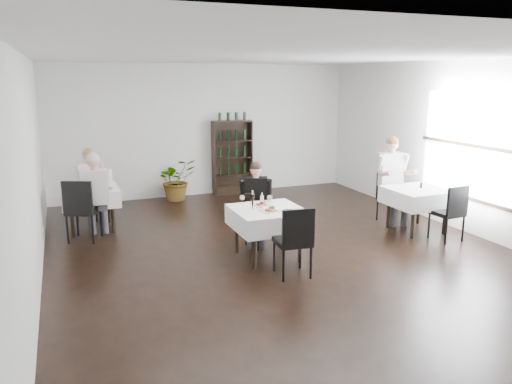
% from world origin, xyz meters
% --- Properties ---
extents(room_shell, '(9.00, 9.00, 9.00)m').
position_xyz_m(room_shell, '(0.00, 0.00, 1.50)').
color(room_shell, black).
rests_on(room_shell, ground).
extents(window_right, '(0.06, 2.30, 1.85)m').
position_xyz_m(window_right, '(3.48, 0.00, 1.50)').
color(window_right, white).
rests_on(window_right, room_shell).
extents(wine_shelf, '(0.90, 0.28, 1.75)m').
position_xyz_m(wine_shelf, '(0.60, 4.31, 0.85)').
color(wine_shelf, black).
rests_on(wine_shelf, ground).
extents(main_table, '(1.03, 1.03, 0.77)m').
position_xyz_m(main_table, '(-0.30, 0.00, 0.62)').
color(main_table, black).
rests_on(main_table, ground).
extents(left_table, '(0.98, 0.98, 0.77)m').
position_xyz_m(left_table, '(-2.70, 2.50, 0.62)').
color(left_table, black).
rests_on(left_table, ground).
extents(right_table, '(0.98, 0.98, 0.77)m').
position_xyz_m(right_table, '(2.70, 0.30, 0.62)').
color(right_table, black).
rests_on(right_table, ground).
extents(potted_tree, '(0.98, 0.90, 0.93)m').
position_xyz_m(potted_tree, '(-0.78, 4.11, 0.47)').
color(potted_tree, '#23561D').
rests_on(potted_tree, ground).
extents(main_chair_far, '(0.48, 0.48, 0.86)m').
position_xyz_m(main_chair_far, '(-0.21, 0.62, 0.49)').
color(main_chair_far, black).
rests_on(main_chair_far, ground).
extents(main_chair_near, '(0.49, 0.50, 1.00)m').
position_xyz_m(main_chair_near, '(-0.26, -0.85, 0.57)').
color(main_chair_near, black).
rests_on(main_chair_near, ground).
extents(left_chair_far, '(0.53, 0.54, 0.91)m').
position_xyz_m(left_chair_far, '(-2.67, 3.26, 0.52)').
color(left_chair_far, black).
rests_on(left_chair_far, ground).
extents(left_chair_near, '(0.64, 0.64, 1.06)m').
position_xyz_m(left_chair_near, '(-2.88, 1.82, 0.61)').
color(left_chair_near, black).
rests_on(left_chair_near, ground).
extents(right_chair_far, '(0.52, 0.53, 0.93)m').
position_xyz_m(right_chair_far, '(2.65, 1.06, 0.53)').
color(right_chair_far, black).
rests_on(right_chair_far, ground).
extents(right_chair_near, '(0.47, 0.48, 0.96)m').
position_xyz_m(right_chair_near, '(2.84, -0.39, 0.55)').
color(right_chair_near, black).
rests_on(right_chair_near, ground).
extents(diner_main, '(0.59, 0.63, 1.36)m').
position_xyz_m(diner_main, '(-0.22, 0.69, 0.79)').
color(diner_main, '#424148').
rests_on(diner_main, ground).
extents(diner_left_far, '(0.56, 0.57, 1.39)m').
position_xyz_m(diner_left_far, '(-2.64, 3.09, 0.81)').
color(diner_left_far, '#424148').
rests_on(diner_left_far, ground).
extents(diner_left_near, '(0.59, 0.61, 1.50)m').
position_xyz_m(diner_left_near, '(-2.64, 1.89, 0.87)').
color(diner_left_near, '#424148').
rests_on(diner_left_near, ground).
extents(diner_right_far, '(0.64, 0.66, 1.63)m').
position_xyz_m(diner_right_far, '(2.63, 0.95, 0.94)').
color(diner_right_far, '#424148').
rests_on(diner_right_far, ground).
extents(plate_far, '(0.24, 0.24, 0.07)m').
position_xyz_m(plate_far, '(-0.32, 0.21, 0.79)').
color(plate_far, white).
rests_on(plate_far, main_table).
extents(plate_near, '(0.32, 0.32, 0.08)m').
position_xyz_m(plate_near, '(-0.32, -0.16, 0.79)').
color(plate_near, white).
rests_on(plate_near, main_table).
extents(pilsner_dark, '(0.07, 0.07, 0.30)m').
position_xyz_m(pilsner_dark, '(-0.55, 0.00, 0.89)').
color(pilsner_dark, black).
rests_on(pilsner_dark, main_table).
extents(pilsner_lager, '(0.06, 0.06, 0.26)m').
position_xyz_m(pilsner_lager, '(-0.49, 0.14, 0.88)').
color(pilsner_lager, gold).
rests_on(pilsner_lager, main_table).
extents(coke_bottle, '(0.06, 0.06, 0.23)m').
position_xyz_m(coke_bottle, '(-0.36, 0.08, 0.86)').
color(coke_bottle, silver).
rests_on(coke_bottle, main_table).
extents(napkin_cutlery, '(0.17, 0.19, 0.02)m').
position_xyz_m(napkin_cutlery, '(-0.07, -0.23, 0.78)').
color(napkin_cutlery, black).
rests_on(napkin_cutlery, main_table).
extents(pepper_mill, '(0.05, 0.05, 0.10)m').
position_xyz_m(pepper_mill, '(2.79, 0.33, 0.82)').
color(pepper_mill, black).
rests_on(pepper_mill, right_table).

